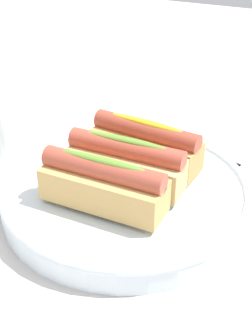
% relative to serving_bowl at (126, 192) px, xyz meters
% --- Properties ---
extents(ground_plane, '(2.40, 2.40, 0.00)m').
position_rel_serving_bowl_xyz_m(ground_plane, '(0.02, -0.01, -0.02)').
color(ground_plane, beige).
extents(serving_bowl, '(0.32, 0.32, 0.04)m').
position_rel_serving_bowl_xyz_m(serving_bowl, '(0.00, 0.00, 0.00)').
color(serving_bowl, silver).
rests_on(serving_bowl, ground_plane).
extents(hotdog_front, '(0.15, 0.06, 0.06)m').
position_rel_serving_bowl_xyz_m(hotdog_front, '(-0.00, -0.05, 0.04)').
color(hotdog_front, tan).
rests_on(hotdog_front, serving_bowl).
extents(hotdog_back, '(0.15, 0.05, 0.06)m').
position_rel_serving_bowl_xyz_m(hotdog_back, '(0.00, 0.00, 0.04)').
color(hotdog_back, '#DBB270').
rests_on(hotdog_back, serving_bowl).
extents(hotdog_side, '(0.15, 0.05, 0.06)m').
position_rel_serving_bowl_xyz_m(hotdog_side, '(0.00, 0.05, 0.04)').
color(hotdog_side, tan).
rests_on(hotdog_side, serving_bowl).
extents(chopstick_near, '(0.21, 0.06, 0.01)m').
position_rel_serving_bowl_xyz_m(chopstick_near, '(0.02, -0.19, -0.02)').
color(chopstick_near, black).
rests_on(chopstick_near, ground_plane).
extents(chopstick_far, '(0.21, 0.08, 0.01)m').
position_rel_serving_bowl_xyz_m(chopstick_far, '(-0.01, -0.20, -0.02)').
color(chopstick_far, black).
rests_on(chopstick_far, ground_plane).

